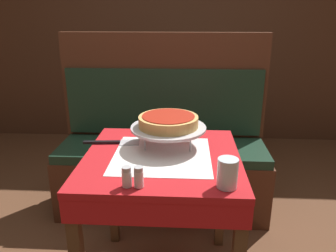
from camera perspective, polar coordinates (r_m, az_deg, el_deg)
name	(u,v)px	position (r m, az deg, el deg)	size (l,w,h in m)	color
dining_table_front	(162,174)	(1.57, -1.03, -8.31)	(0.72, 0.72, 0.74)	red
dining_table_rear	(194,95)	(3.20, 4.60, 5.46)	(0.67, 0.67, 0.74)	#1E6B33
booth_bench	(163,160)	(2.36, -0.93, -6.01)	(1.45, 0.48, 1.24)	#4C2819
back_wall_panel	(177,29)	(3.59, 1.62, 16.46)	(6.00, 0.04, 2.40)	#4C2D1E
pizza_pan_stand	(168,128)	(1.59, 0.06, -0.42)	(0.37, 0.37, 0.10)	#ADADB2
deep_dish_pizza	(168,121)	(1.58, 0.06, 0.87)	(0.29, 0.29, 0.06)	tan
pizza_server	(113,142)	(1.68, -9.50, -2.83)	(0.29, 0.09, 0.01)	#BCBCC1
water_glass_near	(227,173)	(1.25, 10.32, -8.07)	(0.08, 0.08, 0.12)	silver
salt_shaker	(127,177)	(1.25, -7.20, -8.77)	(0.04, 0.04, 0.08)	silver
pepper_shaker	(139,177)	(1.25, -5.12, -8.84)	(0.04, 0.04, 0.08)	silver
condiment_caddy	(186,77)	(3.22, 3.07, 8.51)	(0.14, 0.14, 0.17)	black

